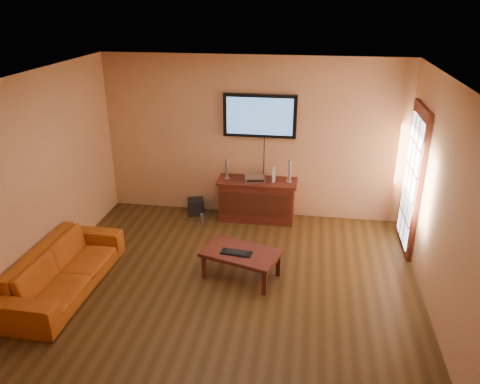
% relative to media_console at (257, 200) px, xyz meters
% --- Properties ---
extents(ground_plane, '(5.00, 5.00, 0.00)m').
position_rel_media_console_xyz_m(ground_plane, '(-0.12, -2.24, -0.36)').
color(ground_plane, '#36240F').
rests_on(ground_plane, ground).
extents(room_walls, '(5.00, 5.00, 5.00)m').
position_rel_media_console_xyz_m(room_walls, '(-0.12, -1.62, 1.33)').
color(room_walls, tan).
rests_on(room_walls, ground).
extents(french_door, '(0.07, 1.02, 2.22)m').
position_rel_media_console_xyz_m(french_door, '(2.33, -0.54, 0.69)').
color(french_door, '#43160F').
rests_on(french_door, ground).
extents(media_console, '(1.32, 0.50, 0.71)m').
position_rel_media_console_xyz_m(media_console, '(0.00, 0.00, 0.00)').
color(media_console, '#43160F').
rests_on(media_console, ground).
extents(television, '(1.19, 0.08, 0.71)m').
position_rel_media_console_xyz_m(television, '(-0.00, 0.21, 1.39)').
color(television, black).
rests_on(television, ground).
extents(coffee_table, '(1.13, 0.87, 0.39)m').
position_rel_media_console_xyz_m(coffee_table, '(0.01, -1.80, -0.02)').
color(coffee_table, '#43160F').
rests_on(coffee_table, ground).
extents(sofa, '(0.63, 2.01, 0.78)m').
position_rel_media_console_xyz_m(sofa, '(-2.20, -2.45, 0.03)').
color(sofa, '#AA4E12').
rests_on(sofa, ground).
extents(speaker_left, '(0.09, 0.09, 0.34)m').
position_rel_media_console_xyz_m(speaker_left, '(-0.51, 0.01, 0.51)').
color(speaker_left, silver).
rests_on(speaker_left, media_console).
extents(speaker_right, '(0.10, 0.10, 0.37)m').
position_rel_media_console_xyz_m(speaker_right, '(0.52, 0.03, 0.52)').
color(speaker_right, silver).
rests_on(speaker_right, media_console).
extents(av_receiver, '(0.36, 0.29, 0.07)m').
position_rel_media_console_xyz_m(av_receiver, '(-0.04, -0.01, 0.39)').
color(av_receiver, silver).
rests_on(av_receiver, media_console).
extents(game_console, '(0.05, 0.16, 0.22)m').
position_rel_media_console_xyz_m(game_console, '(0.28, 0.02, 0.46)').
color(game_console, white).
rests_on(game_console, media_console).
extents(subwoofer, '(0.34, 0.34, 0.27)m').
position_rel_media_console_xyz_m(subwoofer, '(-1.08, 0.04, -0.22)').
color(subwoofer, black).
rests_on(subwoofer, ground).
extents(bottle, '(0.07, 0.07, 0.20)m').
position_rel_media_console_xyz_m(bottle, '(-0.88, -0.34, -0.26)').
color(bottle, white).
rests_on(bottle, ground).
extents(keyboard, '(0.42, 0.19, 0.02)m').
position_rel_media_console_xyz_m(keyboard, '(-0.05, -1.85, 0.04)').
color(keyboard, black).
rests_on(keyboard, coffee_table).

